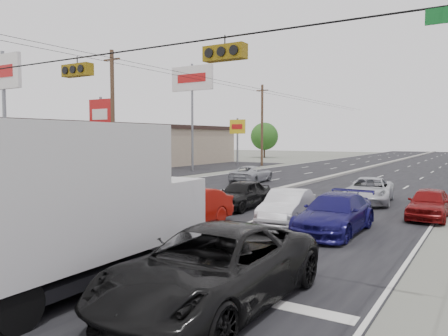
% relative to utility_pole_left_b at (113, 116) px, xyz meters
% --- Properties ---
extents(ground, '(200.00, 200.00, 0.00)m').
position_rel_utility_pole_left_b_xyz_m(ground, '(12.50, -15.00, -5.11)').
color(ground, '#606356').
rests_on(ground, ground).
extents(road_surface, '(20.00, 160.00, 0.02)m').
position_rel_utility_pole_left_b_xyz_m(road_surface, '(12.50, 15.00, -5.11)').
color(road_surface, black).
rests_on(road_surface, ground).
extents(center_median, '(0.50, 160.00, 0.20)m').
position_rel_utility_pole_left_b_xyz_m(center_median, '(12.50, 15.00, -5.01)').
color(center_median, gray).
rests_on(center_median, ground).
extents(strip_mall, '(12.00, 42.00, 4.60)m').
position_rel_utility_pole_left_b_xyz_m(strip_mall, '(-13.50, 10.00, -2.81)').
color(strip_mall, tan).
rests_on(strip_mall, ground).
extents(parking_lot, '(10.00, 42.00, 0.02)m').
position_rel_utility_pole_left_b_xyz_m(parking_lot, '(-4.50, 10.00, -5.11)').
color(parking_lot, black).
rests_on(parking_lot, ground).
extents(utility_pole_left_b, '(1.60, 0.30, 10.00)m').
position_rel_utility_pole_left_b_xyz_m(utility_pole_left_b, '(0.00, 0.00, 0.00)').
color(utility_pole_left_b, '#422D1E').
rests_on(utility_pole_left_b, ground).
extents(utility_pole_left_c, '(1.60, 0.30, 10.00)m').
position_rel_utility_pole_left_b_xyz_m(utility_pole_left_c, '(0.00, 25.00, 0.00)').
color(utility_pole_left_c, '#422D1E').
rests_on(utility_pole_left_c, ground).
extents(traffic_signals, '(25.00, 0.30, 0.54)m').
position_rel_utility_pole_left_b_xyz_m(traffic_signals, '(13.90, -15.00, 0.39)').
color(traffic_signals, black).
rests_on(traffic_signals, ground).
extents(pole_sign_near, '(3.50, 0.25, 9.00)m').
position_rel_utility_pole_left_b_xyz_m(pole_sign_near, '(-2.50, -7.00, 1.91)').
color(pole_sign_near, slate).
rests_on(pole_sign_near, ground).
extents(pole_sign_mid, '(2.60, 0.25, 7.00)m').
position_rel_utility_pole_left_b_xyz_m(pole_sign_mid, '(-4.50, 3.00, 0.01)').
color(pole_sign_mid, slate).
rests_on(pole_sign_mid, ground).
extents(pole_sign_billboard, '(5.00, 0.25, 11.00)m').
position_rel_utility_pole_left_b_xyz_m(pole_sign_billboard, '(-2.00, 13.00, 3.76)').
color(pole_sign_billboard, slate).
rests_on(pole_sign_billboard, ground).
extents(pole_sign_far, '(2.20, 0.25, 6.00)m').
position_rel_utility_pole_left_b_xyz_m(pole_sign_far, '(-3.50, 25.00, -0.70)').
color(pole_sign_far, slate).
rests_on(pole_sign_far, ground).
extents(tree_left_far, '(4.80, 4.80, 6.12)m').
position_rel_utility_pole_left_b_xyz_m(tree_left_far, '(-9.50, 45.00, -1.39)').
color(tree_left_far, '#382619').
rests_on(tree_left_far, ground).
extents(box_truck, '(2.79, 7.60, 3.83)m').
position_rel_utility_pole_left_b_xyz_m(box_truck, '(16.00, -16.95, -3.14)').
color(box_truck, black).
rests_on(box_truck, ground).
extents(tan_sedan, '(2.70, 5.77, 1.63)m').
position_rel_utility_pole_left_b_xyz_m(tan_sedan, '(14.27, -16.55, -4.29)').
color(tan_sedan, brown).
rests_on(tan_sedan, ground).
extents(red_sedan, '(1.68, 4.59, 1.50)m').
position_rel_utility_pole_left_b_xyz_m(red_sedan, '(14.30, -10.22, -4.36)').
color(red_sedan, '#9A1109').
rests_on(red_sedan, ground).
extents(black_suv, '(2.74, 5.88, 1.63)m').
position_rel_utility_pole_left_b_xyz_m(black_suv, '(19.50, -16.26, -4.29)').
color(black_suv, black).
rests_on(black_suv, ground).
extents(queue_car_a, '(1.68, 4.13, 1.41)m').
position_rel_utility_pole_left_b_xyz_m(queue_car_a, '(13.90, -5.08, -4.40)').
color(queue_car_a, black).
rests_on(queue_car_a, ground).
extents(queue_car_b, '(1.97, 4.28, 1.36)m').
position_rel_utility_pole_left_b_xyz_m(queue_car_b, '(17.28, -7.29, -4.43)').
color(queue_car_b, silver).
rests_on(queue_car_b, ground).
extents(queue_car_c, '(2.78, 5.08, 1.35)m').
position_rel_utility_pole_left_b_xyz_m(queue_car_c, '(18.83, 0.10, -4.43)').
color(queue_car_c, '#B8BBC1').
rests_on(queue_car_c, ground).
extents(queue_car_d, '(2.06, 4.92, 1.42)m').
position_rel_utility_pole_left_b_xyz_m(queue_car_d, '(19.50, -8.09, -4.40)').
color(queue_car_d, '#151156').
rests_on(queue_car_d, ground).
extents(queue_car_e, '(1.57, 3.89, 1.32)m').
position_rel_utility_pole_left_b_xyz_m(queue_car_e, '(22.10, -3.20, -4.45)').
color(queue_car_e, maroon).
rests_on(queue_car_e, ground).
extents(oncoming_near, '(2.27, 4.98, 1.41)m').
position_rel_utility_pole_left_b_xyz_m(oncoming_near, '(5.80, -2.09, -4.40)').
color(oncoming_near, black).
rests_on(oncoming_near, ground).
extents(oncoming_far, '(2.49, 4.80, 1.29)m').
position_rel_utility_pole_left_b_xyz_m(oncoming_far, '(8.39, 6.43, -4.46)').
color(oncoming_far, '#9C9FA3').
rests_on(oncoming_far, ground).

